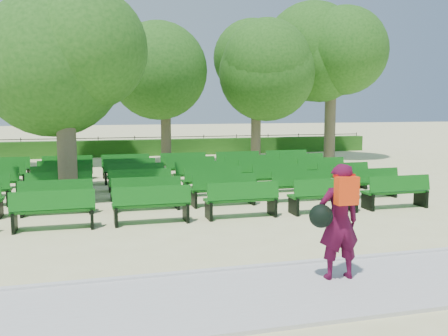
# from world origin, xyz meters

# --- Properties ---
(ground) EXTENTS (120.00, 120.00, 0.00)m
(ground) POSITION_xyz_m (0.00, 0.00, 0.00)
(ground) COLOR beige
(paving) EXTENTS (30.00, 2.20, 0.06)m
(paving) POSITION_xyz_m (0.00, -7.40, 0.03)
(paving) COLOR beige
(paving) RESTS_ON ground
(curb) EXTENTS (30.00, 0.12, 0.10)m
(curb) POSITION_xyz_m (0.00, -6.25, 0.05)
(curb) COLOR silver
(curb) RESTS_ON ground
(hedge) EXTENTS (26.00, 0.70, 0.90)m
(hedge) POSITION_xyz_m (0.00, 14.00, 0.45)
(hedge) COLOR #245A17
(hedge) RESTS_ON ground
(fence) EXTENTS (26.00, 0.10, 1.02)m
(fence) POSITION_xyz_m (0.00, 14.40, 0.00)
(fence) COLOR black
(fence) RESTS_ON ground
(tree_line) EXTENTS (21.80, 6.80, 7.04)m
(tree_line) POSITION_xyz_m (0.00, 10.00, 0.00)
(tree_line) COLOR #296019
(tree_line) RESTS_ON ground
(bench_array) EXTENTS (1.84, 0.61, 1.15)m
(bench_array) POSITION_xyz_m (-1.02, 1.70, 0.09)
(bench_array) COLOR #105D13
(bench_array) RESTS_ON ground
(tree_among) EXTENTS (4.58, 4.58, 6.24)m
(tree_among) POSITION_xyz_m (-4.15, 0.68, 4.15)
(tree_among) COLOR brown
(tree_among) RESTS_ON ground
(person) EXTENTS (0.87, 0.53, 1.84)m
(person) POSITION_xyz_m (0.17, -7.10, 1.01)
(person) COLOR #480A26
(person) RESTS_ON ground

